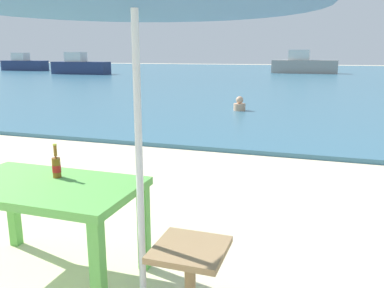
{
  "coord_description": "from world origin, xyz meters",
  "views": [
    {
      "loc": [
        1.07,
        -1.51,
        1.7
      ],
      "look_at": [
        -0.42,
        3.0,
        0.6
      ],
      "focal_mm": 36.91,
      "sensor_mm": 36.0,
      "label": 1
    }
  ],
  "objects": [
    {
      "name": "boat_cargo_ship",
      "position": [
        -25.79,
        29.41,
        0.67
      ],
      "size": [
        4.49,
        1.22,
        1.63
      ],
      "color": "navy",
      "rests_on": "sea_water"
    },
    {
      "name": "swimmer_person",
      "position": [
        -1.17,
        9.64,
        0.24
      ],
      "size": [
        0.34,
        0.34,
        0.41
      ],
      "color": "tan",
      "rests_on": "sea_water"
    },
    {
      "name": "boat_ferry",
      "position": [
        -0.57,
        32.37,
        0.75
      ],
      "size": [
        5.14,
        1.4,
        1.87
      ],
      "color": "gray",
      "rests_on": "sea_water"
    },
    {
      "name": "beer_bottle_amber",
      "position": [
        -0.83,
        0.93,
        0.85
      ],
      "size": [
        0.07,
        0.07,
        0.26
      ],
      "color": "brown",
      "rests_on": "picnic_table_green"
    },
    {
      "name": "picnic_table_green",
      "position": [
        -0.84,
        0.78,
        0.65
      ],
      "size": [
        1.4,
        0.8,
        0.76
      ],
      "color": "#60B24C",
      "rests_on": "ground_plane"
    },
    {
      "name": "side_table_wood",
      "position": [
        0.37,
        0.59,
        0.35
      ],
      "size": [
        0.44,
        0.44,
        0.54
      ],
      "color": "#9E7A51",
      "rests_on": "ground_plane"
    },
    {
      "name": "sea_water",
      "position": [
        0.0,
        30.0,
        0.04
      ],
      "size": [
        120.0,
        50.0,
        0.08
      ],
      "primitive_type": "cube",
      "color": "#386B84",
      "rests_on": "ground_plane"
    },
    {
      "name": "boat_barge",
      "position": [
        -17.11,
        25.56,
        0.69
      ],
      "size": [
        4.63,
        1.26,
        1.69
      ],
      "color": "navy",
      "rests_on": "sea_water"
    }
  ]
}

